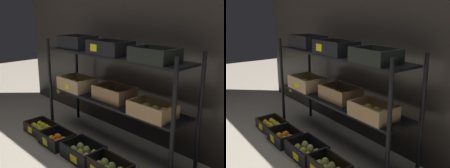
# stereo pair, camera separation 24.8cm
# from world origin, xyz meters

# --- Properties ---
(ground_plane) EXTENTS (10.00, 10.00, 0.00)m
(ground_plane) POSITION_xyz_m (0.00, 0.00, 0.00)
(ground_plane) COLOR gray
(storefront_wall) EXTENTS (3.99, 0.12, 2.27)m
(storefront_wall) POSITION_xyz_m (0.00, 0.38, 1.13)
(storefront_wall) COLOR #2D2823
(storefront_wall) RESTS_ON ground_plane
(display_rack) EXTENTS (1.72, 0.39, 1.03)m
(display_rack) POSITION_xyz_m (-0.02, -0.01, 0.68)
(display_rack) COLOR black
(display_rack) RESTS_ON ground_plane
(crate_ground_lemon) EXTENTS (0.35, 0.25, 0.11)m
(crate_ground_lemon) POSITION_xyz_m (-0.73, -0.36, 0.04)
(crate_ground_lemon) COLOR black
(crate_ground_lemon) RESTS_ON ground_plane
(crate_ground_orange) EXTENTS (0.31, 0.25, 0.12)m
(crate_ground_orange) POSITION_xyz_m (-0.37, -0.39, 0.05)
(crate_ground_orange) COLOR black
(crate_ground_orange) RESTS_ON ground_plane
(crate_ground_pear) EXTENTS (0.37, 0.26, 0.14)m
(crate_ground_pear) POSITION_xyz_m (0.01, -0.36, 0.05)
(crate_ground_pear) COLOR black
(crate_ground_pear) RESTS_ON ground_plane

